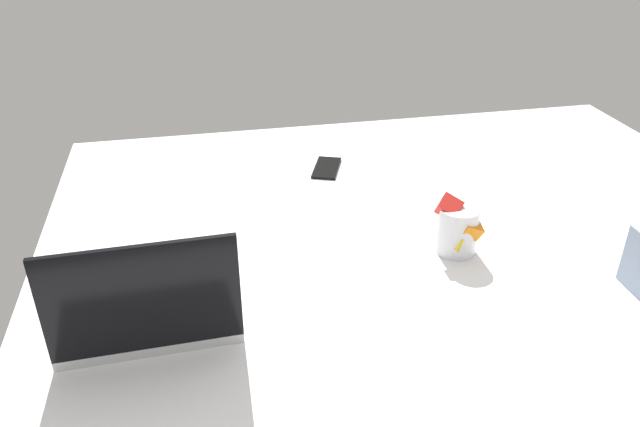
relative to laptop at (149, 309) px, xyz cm
name	(u,v)px	position (x,y,z in cm)	size (l,w,h in cm)	color
bed_mattress	(419,255)	(-63.29, -26.60, -13.41)	(180.00, 140.00, 18.00)	white
laptop	(149,309)	(0.00, 0.00, 0.00)	(33.76, 24.10, 23.00)	#B7BABC
snack_cup	(458,229)	(-66.59, -13.50, 1.47)	(9.83, 9.51, 14.00)	silver
cell_phone	(327,168)	(-47.31, -61.98, -4.01)	(6.80, 14.00, 0.80)	black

